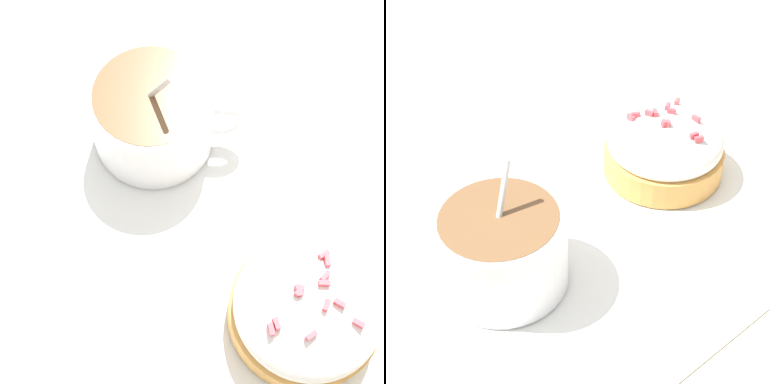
{
  "view_description": "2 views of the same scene",
  "coord_description": "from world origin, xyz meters",
  "views": [
    {
      "loc": [
        -0.13,
        0.11,
        0.43
      ],
      "look_at": [
        0.02,
        0.01,
        0.03
      ],
      "focal_mm": 60.0,
      "sensor_mm": 36.0,
      "label": 1
    },
    {
      "loc": [
        0.24,
        0.27,
        0.34
      ],
      "look_at": [
        0.01,
        -0.01,
        0.03
      ],
      "focal_mm": 60.0,
      "sensor_mm": 36.0,
      "label": 2
    }
  ],
  "objects": [
    {
      "name": "ground_plane",
      "position": [
        0.0,
        0.0,
        0.0
      ],
      "size": [
        3.0,
        3.0,
        0.0
      ],
      "primitive_type": "plane",
      "color": "#C6B793"
    },
    {
      "name": "frosted_pastry",
      "position": [
        -0.09,
        -0.01,
        0.03
      ],
      "size": [
        0.1,
        0.1,
        0.06
      ],
      "color": "#D19347",
      "rests_on": "paper_napkin"
    },
    {
      "name": "paper_napkin",
      "position": [
        0.0,
        0.0,
        0.0
      ],
      "size": [
        0.31,
        0.29,
        0.0
      ],
      "color": "white",
      "rests_on": "ground_plane"
    },
    {
      "name": "coffee_cup",
      "position": [
        0.08,
        0.0,
        0.04
      ],
      "size": [
        0.09,
        0.1,
        0.09
      ],
      "color": "white",
      "rests_on": "paper_napkin"
    }
  ]
}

